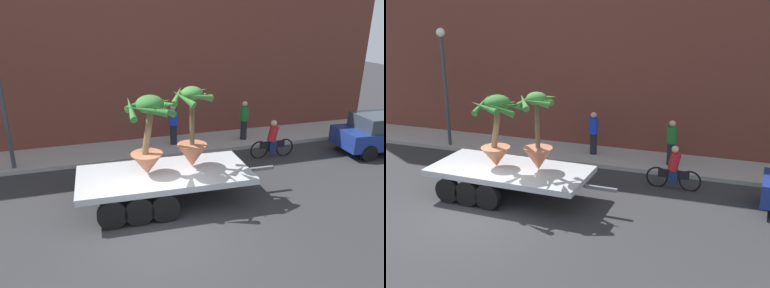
% 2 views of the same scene
% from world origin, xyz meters
% --- Properties ---
extents(ground_plane, '(60.00, 60.00, 0.00)m').
position_xyz_m(ground_plane, '(0.00, 0.00, 0.00)').
color(ground_plane, '#2D2D30').
extents(sidewalk, '(24.00, 2.20, 0.15)m').
position_xyz_m(sidewalk, '(0.00, 6.10, 0.07)').
color(sidewalk, '#A39E99').
rests_on(sidewalk, ground).
extents(building_facade, '(24.00, 1.20, 9.87)m').
position_xyz_m(building_facade, '(0.00, 7.80, 4.93)').
color(building_facade, brown).
rests_on(building_facade, ground).
extents(flatbed_trailer, '(6.10, 2.47, 0.98)m').
position_xyz_m(flatbed_trailer, '(0.17, 1.61, 0.75)').
color(flatbed_trailer, '#B7BABF').
rests_on(flatbed_trailer, ground).
extents(potted_palm_rear, '(1.47, 1.53, 2.32)m').
position_xyz_m(potted_palm_rear, '(0.00, 1.64, 2.17)').
color(potted_palm_rear, '#B26647').
rests_on(potted_palm_rear, flatbed_trailer).
extents(potted_palm_middle, '(1.28, 1.27, 2.46)m').
position_xyz_m(potted_palm_middle, '(1.33, 1.79, 2.00)').
color(potted_palm_middle, '#B26647').
rests_on(potted_palm_middle, flatbed_trailer).
extents(cyclist, '(1.84, 0.35, 1.54)m').
position_xyz_m(cyclist, '(5.27, 3.94, 0.67)').
color(cyclist, black).
rests_on(cyclist, ground).
extents(pedestrian_near_gate, '(0.36, 0.36, 1.71)m').
position_xyz_m(pedestrian_near_gate, '(1.81, 6.12, 1.04)').
color(pedestrian_near_gate, black).
rests_on(pedestrian_near_gate, sidewalk).
extents(pedestrian_far_left, '(0.36, 0.36, 1.71)m').
position_xyz_m(pedestrian_far_left, '(4.90, 5.84, 1.04)').
color(pedestrian_far_left, black).
rests_on(pedestrian_far_left, sidewalk).
extents(street_lamp, '(0.36, 0.36, 4.83)m').
position_xyz_m(street_lamp, '(-4.29, 5.30, 3.23)').
color(street_lamp, '#383D42').
rests_on(street_lamp, sidewalk).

